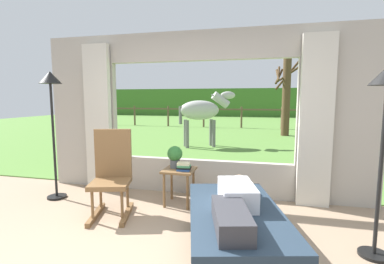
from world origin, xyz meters
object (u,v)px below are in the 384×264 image
recliner_sofa (235,228)px  side_table (179,176)px  reclining_person (235,201)px  floor_lamp_left (51,97)px  rocking_chair (112,173)px  horse (202,111)px  book_stack (184,167)px  potted_plant (175,155)px  pasture_tree (286,94)px

recliner_sofa → side_table: (-0.89, 1.03, 0.21)m
reclining_person → floor_lamp_left: 3.12m
floor_lamp_left → rocking_chair: bearing=-16.1°
reclining_person → horse: 6.12m
recliner_sofa → book_stack: (-0.80, 0.97, 0.36)m
rocking_chair → book_stack: 0.97m
book_stack → reclining_person: bearing=-51.8°
recliner_sofa → potted_plant: bearing=117.3°
rocking_chair → pasture_tree: (2.86, 8.78, 1.18)m
side_table → horse: horse is taller
horse → floor_lamp_left: bearing=-39.2°
pasture_tree → rocking_chair: bearing=-108.1°
book_stack → floor_lamp_left: 2.23m
potted_plant → pasture_tree: (2.18, 8.19, 1.02)m
reclining_person → book_stack: (-0.80, 1.02, 0.06)m
rocking_chair → potted_plant: (0.69, 0.58, 0.16)m
floor_lamp_left → horse: bearing=75.9°
reclining_person → side_table: (-0.89, 1.08, -0.10)m
book_stack → potted_plant: bearing=143.3°
side_table → pasture_tree: (2.10, 8.25, 1.30)m
side_table → horse: (-0.65, 4.81, 0.73)m
reclining_person → horse: horse is taller
book_stack → floor_lamp_left: floor_lamp_left is taller
rocking_chair → potted_plant: size_ratio=3.50×
potted_plant → floor_lamp_left: floor_lamp_left is taller
recliner_sofa → reclining_person: (-0.00, -0.05, 0.30)m
book_stack → pasture_tree: (2.01, 8.32, 1.15)m
book_stack → floor_lamp_left: (-2.00, -0.13, 0.98)m
reclining_person → side_table: 1.40m
recliner_sofa → floor_lamp_left: (-2.80, 0.84, 1.33)m
potted_plant → horse: size_ratio=0.18×
reclining_person → rocking_chair: size_ratio=1.27×
book_stack → pasture_tree: size_ratio=0.07×
reclining_person → side_table: size_ratio=2.74×
side_table → pasture_tree: 8.62m
recliner_sofa → side_table: 1.38m
recliner_sofa → horse: horse is taller
reclining_person → book_stack: size_ratio=6.72×
side_table → reclining_person: bearing=-50.6°
rocking_chair → potted_plant: bearing=24.2°
floor_lamp_left → horse: floor_lamp_left is taller
rocking_chair → book_stack: (0.85, 0.46, 0.03)m
rocking_chair → floor_lamp_left: size_ratio=0.58×
potted_plant → floor_lamp_left: (-1.83, -0.25, 0.85)m
recliner_sofa → reclining_person: 0.31m
rocking_chair → side_table: (0.77, 0.52, -0.12)m
horse → pasture_tree: (2.75, 3.45, 0.57)m
horse → book_stack: bearing=-16.5°
rocking_chair → horse: size_ratio=0.63×
reclining_person → side_table: reclining_person is taller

